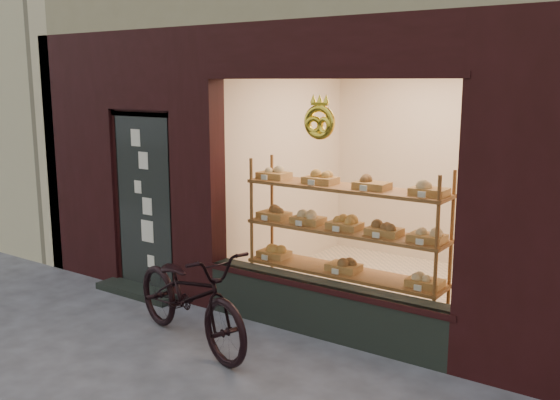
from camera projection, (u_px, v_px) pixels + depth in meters
The scene contains 2 objects.
display_shelf at pixel (344, 242), 6.50m from camera, with size 2.20×0.45×1.70m.
bicycle at pixel (190, 295), 6.02m from camera, with size 0.66×1.88×0.99m, color black.
Camera 1 is at (3.50, -3.01, 2.54)m, focal length 40.00 mm.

